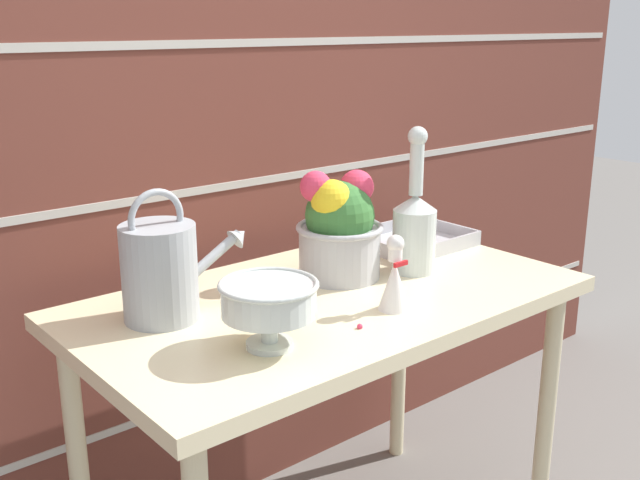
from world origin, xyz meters
name	(u,v)px	position (x,y,z in m)	size (l,w,h in m)	color
brick_wall	(215,115)	(0.00, 0.46, 1.10)	(3.60, 0.08, 2.20)	brown
patio_table	(329,327)	(0.00, 0.00, 0.66)	(1.15, 0.64, 0.74)	beige
watering_can	(162,270)	(-0.36, 0.11, 0.85)	(0.30, 0.15, 0.28)	#9EA3A8
crystal_pedestal_bowl	(269,300)	(-0.27, -0.15, 0.83)	(0.19, 0.19, 0.13)	silver
flower_planter	(339,228)	(0.09, 0.07, 0.86)	(0.21, 0.21, 0.26)	#ADADB2
glass_decanter	(414,225)	(0.26, -0.01, 0.86)	(0.11, 0.11, 0.36)	silver
figurine_vase	(394,279)	(0.05, -0.16, 0.81)	(0.07, 0.07, 0.17)	white
wire_tray	(413,242)	(0.43, 0.14, 0.75)	(0.29, 0.24, 0.04)	#B7B7BC
fallen_petal	(360,327)	(-0.08, -0.19, 0.74)	(0.01, 0.01, 0.01)	#E03856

